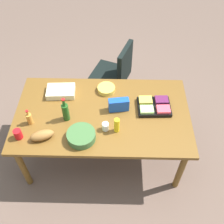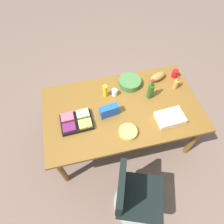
% 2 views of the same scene
% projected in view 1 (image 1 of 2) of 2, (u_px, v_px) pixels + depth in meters
% --- Properties ---
extents(ground_plane, '(10.00, 10.00, 0.00)m').
position_uv_depth(ground_plane, '(104.00, 151.00, 3.52)').
color(ground_plane, brown).
extents(conference_table, '(1.91, 1.10, 0.76)m').
position_uv_depth(conference_table, '(103.00, 117.00, 3.00)').
color(conference_table, brown).
rests_on(conference_table, ground).
extents(office_chair, '(0.62, 0.62, 0.96)m').
position_uv_depth(office_chair, '(113.00, 80.00, 3.86)').
color(office_chair, gray).
rests_on(office_chair, ground).
extents(salad_bowl, '(0.31, 0.31, 0.09)m').
position_uv_depth(salad_bowl, '(81.00, 136.00, 2.69)').
color(salad_bowl, '#3E6835').
rests_on(salad_bowl, conference_table).
extents(sheet_cake, '(0.33, 0.24, 0.07)m').
position_uv_depth(sheet_cake, '(61.00, 91.00, 3.12)').
color(sheet_cake, beige).
rests_on(sheet_cake, conference_table).
extents(chip_bowl, '(0.22, 0.22, 0.05)m').
position_uv_depth(chip_bowl, '(106.00, 89.00, 3.15)').
color(chip_bowl, gold).
rests_on(chip_bowl, conference_table).
extents(red_solo_cup, '(0.09, 0.09, 0.11)m').
position_uv_depth(red_solo_cup, '(18.00, 134.00, 2.69)').
color(red_solo_cup, red).
rests_on(red_solo_cup, conference_table).
extents(chip_bag_blue, '(0.23, 0.11, 0.15)m').
position_uv_depth(chip_bag_blue, '(119.00, 105.00, 2.92)').
color(chip_bag_blue, '#184AB4').
rests_on(chip_bag_blue, conference_table).
extents(fruit_platter, '(0.37, 0.29, 0.07)m').
position_uv_depth(fruit_platter, '(154.00, 106.00, 2.97)').
color(fruit_platter, black).
rests_on(fruit_platter, conference_table).
extents(mustard_bottle, '(0.07, 0.07, 0.18)m').
position_uv_depth(mustard_bottle, '(117.00, 125.00, 2.72)').
color(mustard_bottle, yellow).
rests_on(mustard_bottle, conference_table).
extents(dressing_bottle, '(0.07, 0.07, 0.20)m').
position_uv_depth(dressing_bottle, '(29.00, 118.00, 2.80)').
color(dressing_bottle, '#CF8935').
rests_on(dressing_bottle, conference_table).
extents(bread_loaf, '(0.26, 0.18, 0.10)m').
position_uv_depth(bread_loaf, '(42.00, 135.00, 2.69)').
color(bread_loaf, olive).
rests_on(bread_loaf, conference_table).
extents(paper_cup, '(0.08, 0.08, 0.09)m').
position_uv_depth(paper_cup, '(105.00, 126.00, 2.77)').
color(paper_cup, white).
rests_on(paper_cup, conference_table).
extents(wine_bottle, '(0.08, 0.08, 0.30)m').
position_uv_depth(wine_bottle, '(66.00, 111.00, 2.81)').
color(wine_bottle, '#1F501A').
rests_on(wine_bottle, conference_table).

